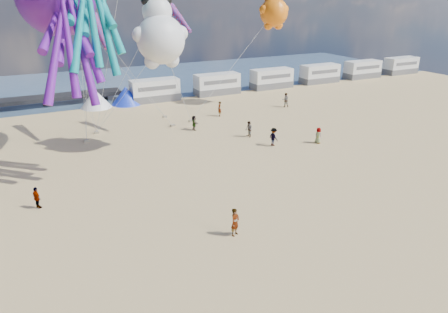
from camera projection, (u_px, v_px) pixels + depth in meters
The scene contains 27 objects.
ground at pixel (280, 290), 19.80m from camera, with size 120.00×120.00×0.00m, color #D6B77C.
water at pixel (93, 85), 65.53m from camera, with size 120.00×120.00×0.00m, color #3C5774.
motorhome_0 at pixel (155, 90), 54.97m from camera, with size 6.60×2.50×3.00m, color silver.
motorhome_1 at pixel (217, 84), 58.86m from camera, with size 6.60×2.50×3.00m, color silver.
motorhome_2 at pixel (272, 79), 62.76m from camera, with size 6.60×2.50×3.00m, color silver.
motorhome_3 at pixel (320, 74), 66.66m from camera, with size 6.60×2.50×3.00m, color silver.
motorhome_4 at pixel (362, 69), 70.56m from camera, with size 6.60×2.50×3.00m, color silver.
motorhome_5 at pixel (401, 66), 74.45m from camera, with size 6.60×2.50×3.00m, color silver.
tent_white at pixel (95, 99), 51.80m from camera, with size 4.00×4.00×2.40m, color white.
tent_blue at pixel (126, 95), 53.44m from camera, with size 4.00×4.00×2.40m, color #1933CC.
standing_person at pixel (235, 222), 24.07m from camera, with size 0.66×0.43×1.80m, color tan.
beachgoer_0 at pixel (318, 135), 39.35m from camera, with size 0.58×0.38×1.59m, color #7F6659.
beachgoer_1 at pixel (249, 129), 41.08m from camera, with size 0.81×0.53×1.65m, color #7F6659.
beachgoer_2 at pixel (274, 137), 38.66m from camera, with size 0.87×0.68×1.78m, color #7F6659.
beachgoer_3 at pixel (37, 198), 27.19m from camera, with size 1.02×0.59×1.58m, color #7F6659.
beachgoer_4 at pixel (194, 123), 43.22m from camera, with size 0.94×0.39×1.60m, color #7F6659.
beachgoer_5 at pixel (219, 109), 48.17m from camera, with size 1.67×0.53×1.80m, color #7F6659.
beachgoer_7 at pixel (285, 100), 52.19m from camera, with size 0.91×0.59×1.86m, color #7F6659.
sandbag_a at pixel (87, 141), 39.89m from camera, with size 0.50×0.35×0.22m, color gray.
sandbag_b at pixel (173, 126), 44.57m from camera, with size 0.50×0.35×0.22m, color gray.
sandbag_c at pixel (191, 121), 46.29m from camera, with size 0.50×0.35×0.22m, color gray.
sandbag_d at pixel (165, 117), 47.90m from camera, with size 0.50×0.35×0.22m, color gray.
sandbag_e at pixel (97, 133), 42.32m from camera, with size 0.50×0.35×0.22m, color gray.
kite_panda at pixel (161, 39), 34.14m from camera, with size 5.05×4.75×7.13m, color silver, non-canonical shape.
kite_teddy_orange at pixel (274, 12), 49.38m from camera, with size 4.22×3.97×5.95m, color orange, non-canonical shape.
windsock_mid at pixel (99, 31), 37.53m from camera, with size 1.00×5.98×5.98m, color red, non-canonical shape.
windsock_right at pixel (180, 19), 39.15m from camera, with size 0.90×4.47×4.47m, color red, non-canonical shape.
Camera 1 is at (-9.50, -13.01, 13.58)m, focal length 32.00 mm.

